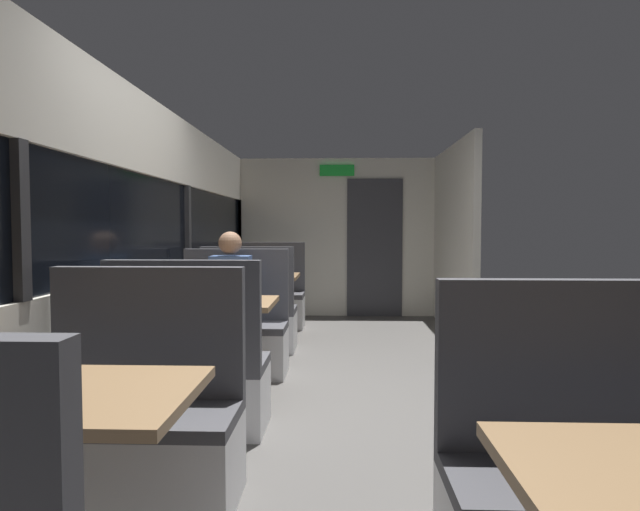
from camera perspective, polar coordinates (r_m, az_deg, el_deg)
name	(u,v)px	position (r m, az deg, el deg)	size (l,w,h in m)	color
ground_plane	(333,409)	(4.12, 1.30, -15.55)	(3.30, 9.20, 0.02)	#514F4C
carriage_window_panel_left	(131,253)	(4.19, -18.93, 0.20)	(0.09, 8.48, 2.30)	beige
carriage_end_bulkhead	(341,238)	(8.10, 2.17, 1.79)	(2.90, 0.11, 2.30)	beige
carriage_aisle_panel_right	(453,239)	(7.05, 13.56, 1.64)	(0.08, 2.40, 2.30)	beige
dining_table_near_window	(61,420)	(2.15, -25.12, -15.06)	(0.90, 0.70, 0.74)	#9E9EA3
bench_near_window_facing_entry	(138,433)	(2.86, -18.25, -16.99)	(0.95, 0.50, 1.10)	silver
dining_table_mid_window	(215,314)	(4.29, -10.75, -5.93)	(0.90, 0.70, 0.74)	#9E9EA3
bench_mid_window_facing_end	(191,380)	(3.69, -13.19, -12.35)	(0.95, 0.50, 1.10)	silver
bench_mid_window_facing_entry	(233,336)	(5.02, -8.92, -8.24)	(0.95, 0.50, 1.10)	silver
dining_table_far_window	(260,283)	(6.55, -6.23, -2.86)	(0.90, 0.70, 0.74)	#9E9EA3
bench_far_window_facing_end	(250,319)	(5.90, -7.20, -6.54)	(0.95, 0.50, 1.10)	silver
bench_far_window_facing_entry	(268,302)	(7.27, -5.41, -4.75)	(0.95, 0.50, 1.10)	silver
bench_front_aisle_facing_entry	(580,504)	(2.30, 25.24, -22.15)	(0.95, 0.50, 1.10)	silver
seated_passenger	(232,314)	(4.91, -9.10, -6.00)	(0.47, 0.55, 1.26)	#26262D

